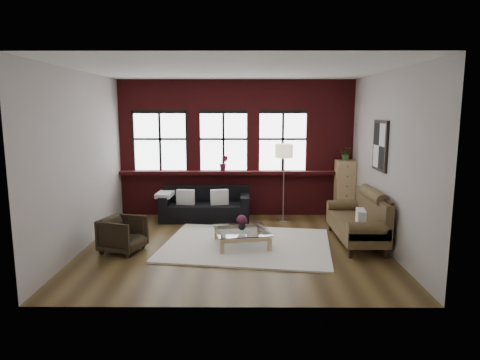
{
  "coord_description": "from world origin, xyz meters",
  "views": [
    {
      "loc": [
        0.14,
        -7.67,
        2.53
      ],
      "look_at": [
        0.1,
        0.6,
        1.15
      ],
      "focal_mm": 32.0,
      "sensor_mm": 36.0,
      "label": 1
    }
  ],
  "objects_px": {
    "armchair": "(123,235)",
    "floor_lamp": "(284,179)",
    "coffee_table": "(242,238)",
    "vintage_settee": "(356,217)",
    "vase": "(242,226)",
    "drawer_chest": "(344,189)",
    "dark_sofa": "(205,204)"
  },
  "relations": [
    {
      "from": "dark_sofa",
      "to": "armchair",
      "type": "bearing_deg",
      "value": -119.94
    },
    {
      "from": "floor_lamp",
      "to": "coffee_table",
      "type": "bearing_deg",
      "value": -116.21
    },
    {
      "from": "armchair",
      "to": "vase",
      "type": "distance_m",
      "value": 2.15
    },
    {
      "from": "coffee_table",
      "to": "floor_lamp",
      "type": "distance_m",
      "value": 2.29
    },
    {
      "from": "dark_sofa",
      "to": "vase",
      "type": "bearing_deg",
      "value": -66.18
    },
    {
      "from": "vase",
      "to": "drawer_chest",
      "type": "bearing_deg",
      "value": 41.86
    },
    {
      "from": "coffee_table",
      "to": "armchair",
      "type": "bearing_deg",
      "value": -171.85
    },
    {
      "from": "dark_sofa",
      "to": "vintage_settee",
      "type": "bearing_deg",
      "value": -29.51
    },
    {
      "from": "armchair",
      "to": "drawer_chest",
      "type": "bearing_deg",
      "value": -43.79
    },
    {
      "from": "vase",
      "to": "dark_sofa",
      "type": "bearing_deg",
      "value": 113.82
    },
    {
      "from": "armchair",
      "to": "drawer_chest",
      "type": "height_order",
      "value": "drawer_chest"
    },
    {
      "from": "vase",
      "to": "floor_lamp",
      "type": "height_order",
      "value": "floor_lamp"
    },
    {
      "from": "vase",
      "to": "floor_lamp",
      "type": "distance_m",
      "value": 2.22
    },
    {
      "from": "dark_sofa",
      "to": "floor_lamp",
      "type": "height_order",
      "value": "floor_lamp"
    },
    {
      "from": "drawer_chest",
      "to": "vintage_settee",
      "type": "bearing_deg",
      "value": -96.79
    },
    {
      "from": "dark_sofa",
      "to": "drawer_chest",
      "type": "relative_size",
      "value": 1.49
    },
    {
      "from": "armchair",
      "to": "coffee_table",
      "type": "distance_m",
      "value": 2.15
    },
    {
      "from": "vintage_settee",
      "to": "armchair",
      "type": "xyz_separation_m",
      "value": [
        -4.29,
        -0.52,
        -0.2
      ]
    },
    {
      "from": "vintage_settee",
      "to": "floor_lamp",
      "type": "distance_m",
      "value": 2.14
    },
    {
      "from": "coffee_table",
      "to": "vase",
      "type": "height_order",
      "value": "vase"
    },
    {
      "from": "coffee_table",
      "to": "vase",
      "type": "bearing_deg",
      "value": 0.0
    },
    {
      "from": "armchair",
      "to": "vintage_settee",
      "type": "bearing_deg",
      "value": -65.37
    },
    {
      "from": "vintage_settee",
      "to": "coffee_table",
      "type": "relative_size",
      "value": 1.99
    },
    {
      "from": "dark_sofa",
      "to": "drawer_chest",
      "type": "distance_m",
      "value": 3.26
    },
    {
      "from": "vase",
      "to": "floor_lamp",
      "type": "xyz_separation_m",
      "value": [
        0.95,
        1.92,
        0.56
      ]
    },
    {
      "from": "drawer_chest",
      "to": "floor_lamp",
      "type": "relative_size",
      "value": 0.71
    },
    {
      "from": "armchair",
      "to": "floor_lamp",
      "type": "relative_size",
      "value": 0.36
    },
    {
      "from": "vintage_settee",
      "to": "vase",
      "type": "relative_size",
      "value": 13.67
    },
    {
      "from": "vintage_settee",
      "to": "vase",
      "type": "height_order",
      "value": "vintage_settee"
    },
    {
      "from": "floor_lamp",
      "to": "vase",
      "type": "bearing_deg",
      "value": -116.21
    },
    {
      "from": "vintage_settee",
      "to": "drawer_chest",
      "type": "height_order",
      "value": "drawer_chest"
    },
    {
      "from": "drawer_chest",
      "to": "floor_lamp",
      "type": "distance_m",
      "value": 1.49
    }
  ]
}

